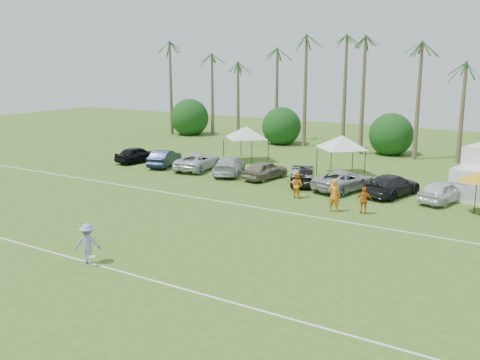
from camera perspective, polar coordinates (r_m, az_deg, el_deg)
The scene contains 30 objects.
ground at distance 26.32m, azimuth -23.46°, elevation -8.20°, with size 120.00×120.00×0.00m, color #3D621D.
field_lines at distance 31.21m, azimuth -11.37°, elevation -4.16°, with size 80.00×12.10×0.01m.
palm_tree_0 at distance 66.99m, azimuth -7.80°, elevation 11.32°, with size 2.40×2.40×8.90m.
palm_tree_1 at distance 63.91m, azimuth -4.29°, elevation 12.12°, with size 2.40×2.40×9.90m.
palm_tree_2 at distance 61.09m, azimuth -0.41°, elevation 12.94°, with size 2.40×2.40×10.90m.
palm_tree_3 at distance 59.05m, azimuth 2.96°, elevation 13.76°, with size 2.40×2.40×11.90m.
palm_tree_4 at distance 57.22m, azimuth 6.50°, elevation 11.15°, with size 2.40×2.40×8.90m.
palm_tree_5 at distance 55.60m, azimuth 10.32°, elevation 11.89°, with size 2.40×2.40×9.90m.
palm_tree_6 at distance 54.23m, azimuth 14.38°, elevation 12.60°, with size 2.40×2.40×10.90m.
palm_tree_7 at distance 53.15m, azimuth 18.64°, elevation 13.26°, with size 2.40×2.40×11.90m.
palm_tree_8 at distance 52.18m, azimuth 23.85°, elevation 10.04°, with size 2.40×2.40×8.90m.
bush_tree_0 at distance 66.28m, azimuth -5.09°, elevation 6.45°, with size 4.00×4.00×4.00m.
bush_tree_1 at distance 59.41m, azimuth 5.04°, elevation 5.73°, with size 4.00×4.00×4.00m.
bush_tree_2 at distance 55.07m, azimuth 16.26°, elevation 4.73°, with size 4.00×4.00×4.00m.
sideline_player_a at distance 32.46m, azimuth 10.02°, elevation -1.62°, with size 0.73×0.48×2.01m, color orange.
sideline_player_b at distance 35.44m, azimuth 6.11°, elevation -0.55°, with size 0.82×0.64×1.69m, color orange.
sideline_player_c at distance 32.37m, azimuth 13.09°, elevation -2.13°, with size 0.96×0.40×1.64m, color #D16617.
canopy_tent_left at distance 47.95m, azimuth 0.67°, elevation 5.73°, with size 4.51×4.51×3.65m.
canopy_tent_right at distance 42.99m, azimuth 10.86°, elevation 4.69°, with size 4.49×4.49×3.64m.
market_umbrella at distance 34.17m, azimuth 24.00°, elevation 0.32°, with size 2.25×2.25×2.50m.
frisbee_player at distance 24.90m, azimuth -15.93°, elevation -6.53°, with size 1.38×1.20×1.85m.
parked_car_0 at distance 48.47m, azimuth -10.90°, elevation 2.70°, with size 1.68×4.18×1.42m, color black.
parked_car_1 at distance 46.24m, azimuth -8.05°, elevation 2.33°, with size 1.51×4.32×1.42m, color black.
parked_car_2 at distance 44.53m, azimuth -4.53°, elevation 2.02°, with size 2.36×5.12×1.42m, color silver.
parked_car_3 at distance 42.53m, azimuth -1.16°, elevation 1.55°, with size 2.00×4.91×1.42m, color silver.
parked_car_4 at distance 40.91m, azimuth 2.69°, elevation 1.09°, with size 1.68×4.18×1.42m, color gray.
parked_car_5 at distance 39.31m, azimuth 6.71°, elevation 0.54°, with size 1.51×4.32×1.42m, color black.
parked_car_6 at distance 37.97m, azimuth 11.08°, elevation -0.04°, with size 2.36×5.12×1.42m, color #AAAAAA.
parked_car_7 at distance 37.25m, azimuth 15.92°, elevation -0.54°, with size 2.00×4.91×1.42m, color black.
parked_car_8 at distance 36.53m, azimuth 20.82°, elevation -1.14°, with size 1.68×4.18×1.42m, color white.
Camera 1 is at (20.71, -13.59, 8.89)m, focal length 40.00 mm.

